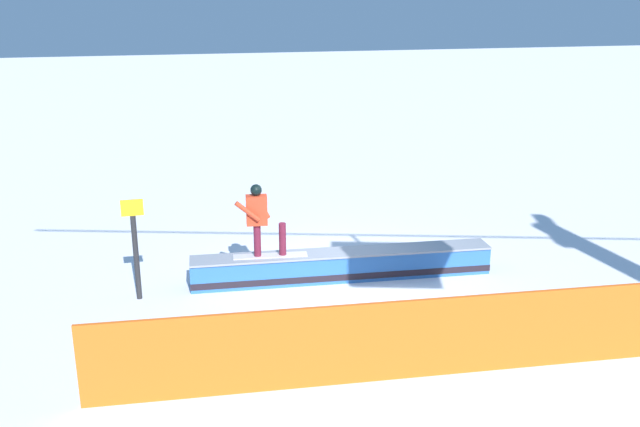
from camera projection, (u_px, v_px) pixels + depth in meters
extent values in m
plane|color=white|center=(343.00, 279.00, 13.83)|extent=(120.00, 120.00, 0.00)
cube|color=#2E6ABC|center=(343.00, 266.00, 13.75)|extent=(6.05, 1.08, 0.54)
cube|color=black|center=(343.00, 272.00, 13.79)|extent=(6.06, 1.09, 0.13)
cube|color=#9197A3|center=(343.00, 252.00, 13.66)|extent=(6.05, 1.14, 0.04)
cube|color=silver|center=(270.00, 255.00, 13.42)|extent=(1.47, 0.45, 0.01)
cylinder|color=maroon|center=(257.00, 240.00, 13.29)|extent=(0.16, 0.16, 0.65)
cylinder|color=maroon|center=(283.00, 239.00, 13.35)|extent=(0.16, 0.16, 0.65)
cube|color=#E34124|center=(257.00, 210.00, 13.11)|extent=(0.43, 0.29, 0.58)
sphere|color=black|center=(256.00, 190.00, 12.99)|extent=(0.22, 0.22, 0.22)
cylinder|color=#E34124|center=(247.00, 212.00, 12.92)|extent=(0.49, 0.15, 0.42)
cylinder|color=#E34124|center=(261.00, 206.00, 13.27)|extent=(0.35, 0.13, 0.53)
cube|color=orange|center=(419.00, 339.00, 10.06)|extent=(9.62, 0.94, 1.25)
cylinder|color=#262628|center=(136.00, 258.00, 12.68)|extent=(0.10, 0.10, 1.63)
cube|color=yellow|center=(132.00, 208.00, 12.39)|extent=(0.40, 0.04, 0.30)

